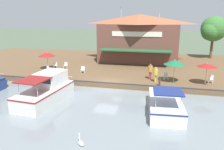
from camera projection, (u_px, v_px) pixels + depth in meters
ground_plane at (106, 89)px, 23.46m from camera, size 220.00×220.00×0.00m
quay_deck at (124, 65)px, 33.73m from camera, size 22.00×56.00×0.60m
quay_edge_fender at (106, 83)px, 23.38m from camera, size 0.20×50.40×0.10m
waterfront_restaurant at (139, 38)px, 34.61m from camera, size 9.35×12.44×8.42m
patio_umbrella_near_quay_edge at (207, 65)px, 22.47m from camera, size 1.98×1.98×2.30m
patio_umbrella_mid_patio_left at (175, 62)px, 23.18m from camera, size 2.28×2.28×2.49m
patio_umbrella_back_row at (47, 54)px, 29.20m from camera, size 2.26×2.26×2.35m
cafe_chair_far_corner_seat at (55, 65)px, 30.10m from camera, size 0.57×0.57×0.85m
cafe_chair_mid_patio at (211, 79)px, 23.35m from camera, size 0.51×0.51×0.85m
cafe_chair_back_row_seat at (66, 65)px, 30.06m from camera, size 0.44×0.44×0.85m
cafe_chair_under_first_umbrella at (166, 76)px, 24.46m from camera, size 0.52×0.52×0.85m
cafe_chair_beside_entrance at (47, 69)px, 27.82m from camera, size 0.57×0.57×0.85m
cafe_chair_facing_river at (83, 69)px, 27.53m from camera, size 0.51×0.51×0.85m
person_near_entrance at (156, 73)px, 23.56m from camera, size 0.47×0.47×1.67m
person_mid_patio at (150, 69)px, 24.63m from camera, size 0.51×0.51×1.79m
motorboat_nearest_quay at (164, 102)px, 18.08m from camera, size 6.94×2.96×2.24m
motorboat_outer_channel at (50, 89)px, 20.14m from camera, size 7.45×3.05×2.54m
mooring_post at (160, 81)px, 22.28m from camera, size 0.22×0.22×1.01m
swan at (81, 143)px, 12.97m from camera, size 0.60×0.59×0.69m
tree_upstream_bank at (213, 30)px, 36.11m from camera, size 4.39×4.18×7.07m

